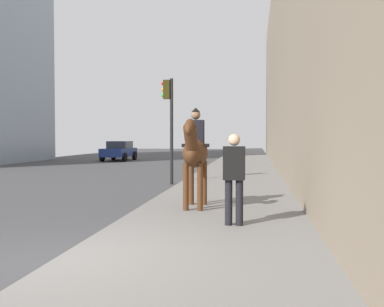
# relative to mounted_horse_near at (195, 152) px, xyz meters

# --- Properties ---
(sidewalk_slab) EXTENTS (120.00, 3.77, 0.12)m
(sidewalk_slab) POSITION_rel_mounted_horse_near_xyz_m (-4.51, -0.57, -1.36)
(sidewalk_slab) COLOR slate
(sidewalk_slab) RESTS_ON ground
(mounted_horse_near) EXTENTS (2.15, 0.60, 2.33)m
(mounted_horse_near) POSITION_rel_mounted_horse_near_xyz_m (0.00, 0.00, 0.00)
(mounted_horse_near) COLOR #4C2B16
(mounted_horse_near) RESTS_ON sidewalk_slab
(pedestrian_greeting) EXTENTS (0.27, 0.40, 1.70)m
(pedestrian_greeting) POSITION_rel_mounted_horse_near_xyz_m (-1.95, -0.99, -0.33)
(pedestrian_greeting) COLOR black
(pedestrian_greeting) RESTS_ON sidewalk_slab
(car_near_lane) EXTENTS (3.98, 1.97, 1.44)m
(car_near_lane) POSITION_rel_mounted_horse_near_xyz_m (22.24, 8.57, -0.68)
(car_near_lane) COLOR navy
(car_near_lane) RESTS_ON ground
(traffic_light_near_curb) EXTENTS (0.20, 0.44, 3.91)m
(traffic_light_near_curb) POSITION_rel_mounted_horse_near_xyz_m (6.17, 1.77, 1.19)
(traffic_light_near_curb) COLOR black
(traffic_light_near_curb) RESTS_ON ground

